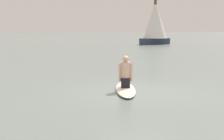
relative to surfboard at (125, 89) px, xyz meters
name	(u,v)px	position (x,y,z in m)	size (l,w,h in m)	color
ground_plane	(137,92)	(0.31, 0.30, -0.06)	(400.00, 400.00, 0.00)	slate
surfboard	(125,89)	(0.00, 0.00, 0.00)	(3.13, 0.64, 0.12)	silver
person_paddler	(126,73)	(0.00, 0.00, 0.53)	(0.39, 0.46, 1.05)	black
sailboat_center_horizon	(155,21)	(-33.79, 12.11, 2.95)	(4.08, 4.51, 6.41)	#2D3851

